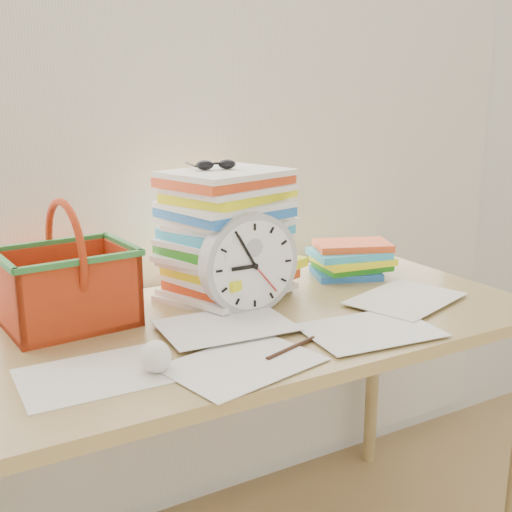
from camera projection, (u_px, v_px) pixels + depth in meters
curtain at (182, 82)px, 1.72m from camera, size 2.40×0.01×2.50m
desk at (251, 346)px, 1.56m from camera, size 1.40×0.70×0.75m
paper_stack at (229, 234)px, 1.67m from camera, size 0.41×0.37×0.33m
clock at (249, 263)px, 1.55m from camera, size 0.25×0.05×0.25m
sunglasses at (216, 164)px, 1.62m from camera, size 0.13×0.12×0.03m
book_stack at (352, 259)px, 1.88m from camera, size 0.28×0.24×0.10m
basket at (66, 265)px, 1.46m from camera, size 0.31×0.25×0.29m
crumpled_ball at (155, 356)px, 1.24m from camera, size 0.06×0.06×0.06m
pen at (291, 348)px, 1.34m from camera, size 0.15×0.06×0.01m
scattered_papers at (251, 315)px, 1.54m from camera, size 1.26×0.42×0.02m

